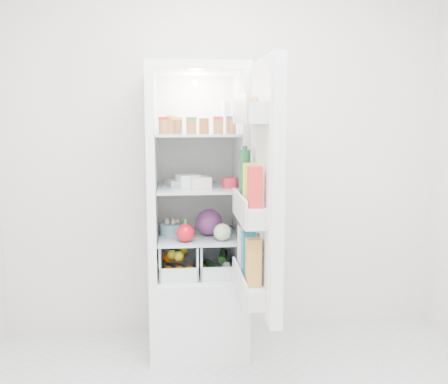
{
  "coord_description": "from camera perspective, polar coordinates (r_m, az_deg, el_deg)",
  "views": [
    {
      "loc": [
        -0.34,
        -1.9,
        1.46
      ],
      "look_at": [
        -0.06,
        0.95,
        1.05
      ],
      "focal_mm": 40.0,
      "sensor_mm": 36.0,
      "label": 1
    }
  ],
  "objects": [
    {
      "name": "tub_white",
      "position": [
        3.07,
        -4.15,
        1.24
      ],
      "size": [
        0.15,
        0.15,
        0.08
      ],
      "primitive_type": "cube",
      "rotation": [
        0.0,
        0.0,
        0.3
      ],
      "color": "white",
      "rests_on": "shelf_mid"
    },
    {
      "name": "refrigerator",
      "position": [
        3.25,
        -3.06,
        -6.1
      ],
      "size": [
        0.6,
        0.6,
        1.8
      ],
      "color": "white",
      "rests_on": "ground"
    },
    {
      "name": "citrus_pile",
      "position": [
        3.15,
        -5.38,
        -8.0
      ],
      "size": [
        0.2,
        0.24,
        0.16
      ],
      "color": "#FF640D",
      "rests_on": "refrigerator"
    },
    {
      "name": "mushroom_bowl",
      "position": [
        3.2,
        -6.01,
        -4.19
      ],
      "size": [
        0.18,
        0.18,
        0.07
      ],
      "primitive_type": "cylinder",
      "rotation": [
        0.0,
        0.0,
        0.23
      ],
      "color": "#7FADBD",
      "rests_on": "shelf_low"
    },
    {
      "name": "salad_bag",
      "position": [
        3.01,
        -0.2,
        -4.61
      ],
      "size": [
        0.11,
        0.11,
        0.11
      ],
      "primitive_type": "sphere",
      "color": "#B7CD9A",
      "rests_on": "shelf_low"
    },
    {
      "name": "veg_pile",
      "position": [
        3.23,
        -0.71,
        -8.09
      ],
      "size": [
        0.16,
        0.3,
        0.1
      ],
      "color": "#1E4C19",
      "rests_on": "refrigerator"
    },
    {
      "name": "shelf_low",
      "position": [
        3.17,
        -3.02,
        -5.06
      ],
      "size": [
        0.49,
        0.53,
        0.01
      ],
      "primitive_type": "cube",
      "color": "#ABC0C8",
      "rests_on": "refrigerator"
    },
    {
      "name": "crisper_right",
      "position": [
        3.21,
        -0.8,
        -7.28
      ],
      "size": [
        0.23,
        0.46,
        0.22
      ],
      "primitive_type": null,
      "color": "silver",
      "rests_on": "refrigerator"
    },
    {
      "name": "room_walls",
      "position": [
        1.94,
        4.48,
        11.9
      ],
      "size": [
        3.02,
        3.02,
        2.61
      ],
      "color": "silver",
      "rests_on": "ground"
    },
    {
      "name": "foil_tray",
      "position": [
        3.14,
        -5.04,
        1.03
      ],
      "size": [
        0.2,
        0.17,
        0.04
      ],
      "primitive_type": "cube",
      "rotation": [
        0.0,
        0.0,
        0.36
      ],
      "color": "silver",
      "rests_on": "shelf_mid"
    },
    {
      "name": "squeeze_bottle",
      "position": [
        3.16,
        0.25,
        8.55
      ],
      "size": [
        0.06,
        0.06,
        0.2
      ],
      "primitive_type": "cylinder",
      "rotation": [
        0.0,
        0.0,
        -0.07
      ],
      "color": "white",
      "rests_on": "shelf_top"
    },
    {
      "name": "condiment_jars",
      "position": [
        3.01,
        -3.48,
        7.47
      ],
      "size": [
        0.46,
        0.32,
        0.08
      ],
      "color": "#B21919",
      "rests_on": "shelf_top"
    },
    {
      "name": "bell_pepper",
      "position": [
        2.99,
        -4.41,
        -4.7
      ],
      "size": [
        0.11,
        0.11,
        0.11
      ],
      "primitive_type": "sphere",
      "color": "red",
      "rests_on": "shelf_low"
    },
    {
      "name": "crisper_left",
      "position": [
        3.2,
        -5.21,
        -7.36
      ],
      "size": [
        0.23,
        0.46,
        0.22
      ],
      "primitive_type": null,
      "color": "silver",
      "rests_on": "refrigerator"
    },
    {
      "name": "tub_cream",
      "position": [
        3.04,
        -2.77,
        1.09
      ],
      "size": [
        0.14,
        0.14,
        0.07
      ],
      "primitive_type": "cube",
      "rotation": [
        0.0,
        0.0,
        0.19
      ],
      "color": "silver",
      "rests_on": "shelf_mid"
    },
    {
      "name": "shelf_mid",
      "position": [
        3.12,
        -3.06,
        0.49
      ],
      "size": [
        0.49,
        0.53,
        0.02
      ],
      "primitive_type": "cube",
      "color": "#ABC0C8",
      "rests_on": "refrigerator"
    },
    {
      "name": "tin_red",
      "position": [
        3.05,
        0.66,
        1.08
      ],
      "size": [
        0.11,
        0.11,
        0.06
      ],
      "primitive_type": "cylinder",
      "rotation": [
        0.0,
        0.0,
        -0.22
      ],
      "color": "red",
      "rests_on": "shelf_mid"
    },
    {
      "name": "fridge_door",
      "position": [
        2.58,
        4.24,
        -0.14
      ],
      "size": [
        0.17,
        0.6,
        1.3
      ],
      "rotation": [
        0.0,
        0.0,
        1.58
      ],
      "color": "white",
      "rests_on": "refrigerator"
    },
    {
      "name": "shelf_top",
      "position": [
        3.09,
        -3.1,
        6.57
      ],
      "size": [
        0.49,
        0.53,
        0.02
      ],
      "primitive_type": "cube",
      "color": "#ABC0C8",
      "rests_on": "refrigerator"
    },
    {
      "name": "red_cabbage",
      "position": [
        3.14,
        -1.73,
        -3.48
      ],
      "size": [
        0.17,
        0.17,
        0.17
      ],
      "primitive_type": "sphere",
      "color": "#5C1F5A",
      "rests_on": "shelf_low"
    }
  ]
}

